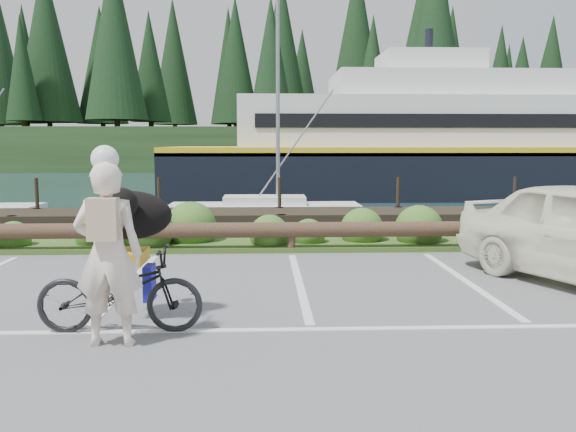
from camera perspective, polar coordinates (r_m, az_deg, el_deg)
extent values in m
plane|color=#58595B|center=(7.53, 1.95, -9.67)|extent=(72.00, 72.00, 0.00)
plane|color=#172F38|center=(55.30, -1.77, 3.37)|extent=(160.00, 160.00, 0.00)
cube|color=#3D5B21|center=(12.68, 0.16, -2.64)|extent=(34.00, 1.60, 0.10)
imported|color=black|center=(7.18, -15.46, -6.71)|extent=(1.86, 0.66, 0.98)
imported|color=silver|center=(6.66, -16.47, -3.47)|extent=(0.72, 0.47, 1.96)
ellipsoid|color=black|center=(7.61, -14.60, 0.08)|extent=(0.51, 1.03, 0.59)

